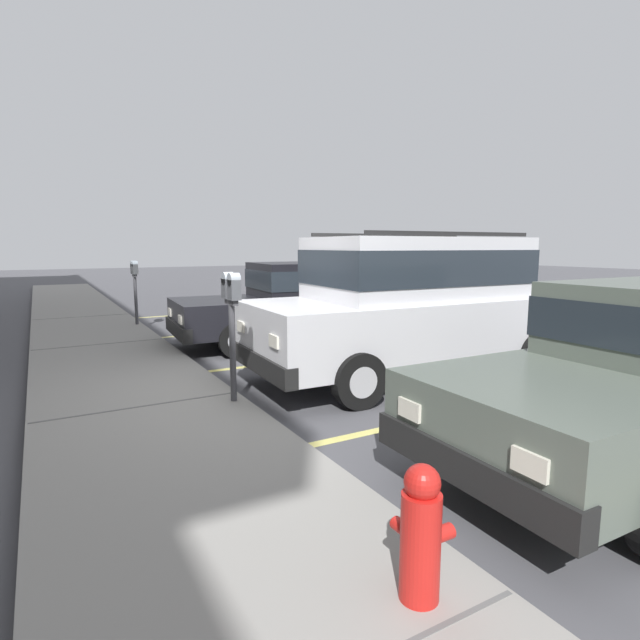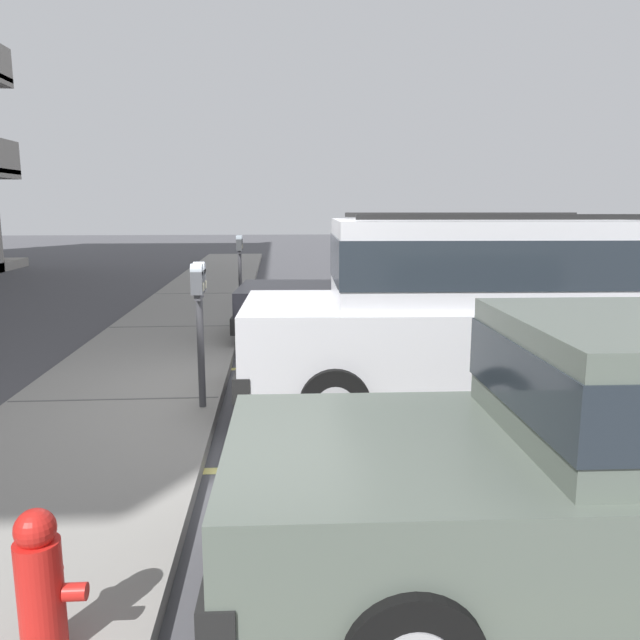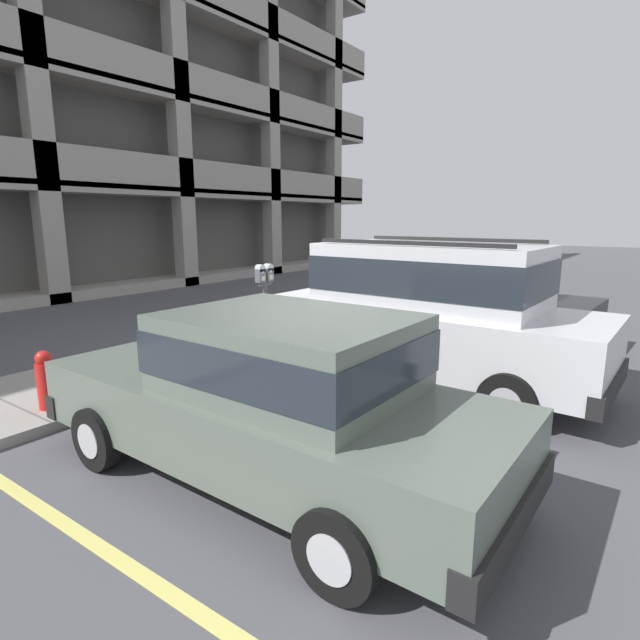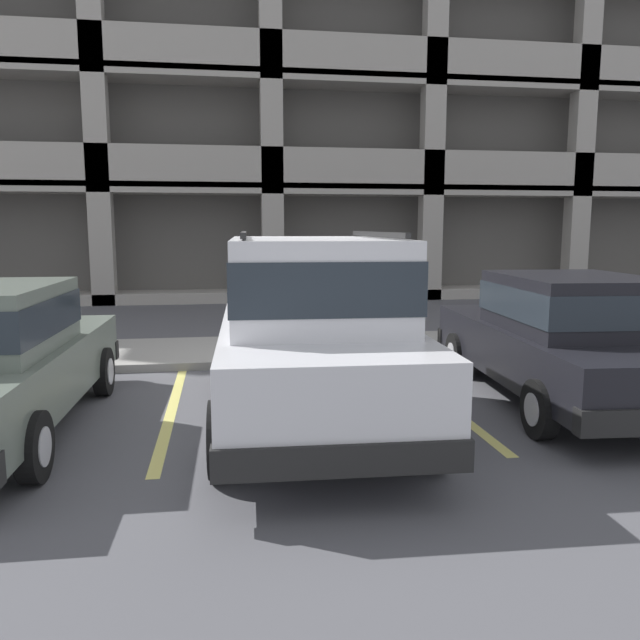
% 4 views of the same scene
% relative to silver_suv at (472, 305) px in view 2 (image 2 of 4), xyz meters
% --- Properties ---
extents(ground_plane, '(80.00, 80.00, 0.10)m').
position_rel_silver_suv_xyz_m(ground_plane, '(0.07, 2.44, -1.14)').
color(ground_plane, '#4C4C51').
extents(sidewalk, '(40.00, 2.20, 0.12)m').
position_rel_silver_suv_xyz_m(sidewalk, '(0.07, 3.74, -1.03)').
color(sidewalk, gray).
rests_on(sidewalk, ground_plane).
extents(parking_stall_lines, '(12.91, 4.80, 0.01)m').
position_rel_silver_suv_xyz_m(parking_stall_lines, '(1.67, 1.04, -1.08)').
color(parking_stall_lines, '#DBD16B').
rests_on(parking_stall_lines, ground_plane).
extents(silver_suv, '(2.15, 4.85, 2.03)m').
position_rel_silver_suv_xyz_m(silver_suv, '(0.00, 0.00, 0.00)').
color(silver_suv, silver).
rests_on(silver_suv, ground_plane).
extents(dark_hatchback, '(2.05, 4.59, 1.54)m').
position_rel_silver_suv_xyz_m(dark_hatchback, '(3.07, 0.29, -0.27)').
color(dark_hatchback, black).
rests_on(dark_hatchback, ground_plane).
extents(parking_meter_near, '(0.35, 0.12, 1.45)m').
position_rel_silver_suv_xyz_m(parking_meter_near, '(-0.22, 2.79, 0.11)').
color(parking_meter_near, '#47474C').
rests_on(parking_meter_near, sidewalk).
extents(parking_meter_far, '(0.35, 0.12, 1.42)m').
position_rel_silver_suv_xyz_m(parking_meter_far, '(6.18, 2.76, 0.09)').
color(parking_meter_far, '#47474C').
rests_on(parking_meter_far, sidewalk).
extents(fire_hydrant, '(0.30, 0.30, 0.70)m').
position_rel_silver_suv_xyz_m(fire_hydrant, '(-3.73, 3.09, -0.62)').
color(fire_hydrant, red).
rests_on(fire_hydrant, sidewalk).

